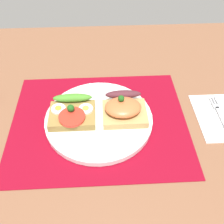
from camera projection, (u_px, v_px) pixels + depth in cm
name	position (u px, v px, depth cm)	size (l,w,h in cm)	color
ground_plane	(99.00, 126.00, 60.91)	(120.00, 90.00, 3.20)	brown
placemat	(99.00, 121.00, 59.65)	(39.95, 32.32, 0.30)	maroon
plate	(99.00, 119.00, 59.07)	(24.31, 24.31, 1.32)	white
sandwich_egg_tomato	(72.00, 113.00, 57.50)	(10.12, 9.37, 3.99)	olive
sandwich_salmon	(124.00, 108.00, 57.93)	(9.79, 9.35, 5.49)	tan
napkin	(223.00, 118.00, 60.27)	(12.12, 14.96, 0.60)	white
fork	(221.00, 116.00, 60.11)	(1.62, 13.71, 0.32)	#B7B7BC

